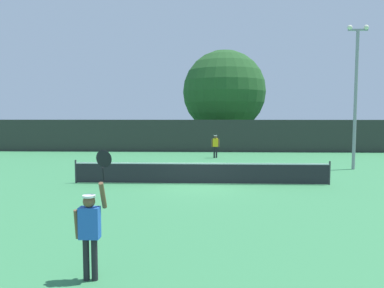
{
  "coord_description": "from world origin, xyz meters",
  "views": [
    {
      "loc": [
        0.23,
        -16.65,
        3.15
      ],
      "look_at": [
        -0.59,
        4.69,
        1.45
      ],
      "focal_mm": 34.6,
      "sensor_mm": 36.0,
      "label": 1
    }
  ],
  "objects": [
    {
      "name": "tennis_net",
      "position": [
        0.0,
        0.0,
        0.51
      ],
      "size": [
        11.63,
        0.08,
        1.07
      ],
      "color": "#232328",
      "rests_on": "ground"
    },
    {
      "name": "player_serving",
      "position": [
        -1.95,
        -9.89,
        1.09
      ],
      "size": [
        0.67,
        0.39,
        2.49
      ],
      "color": "blue",
      "rests_on": "ground"
    },
    {
      "name": "perimeter_fence",
      "position": [
        0.0,
        14.54,
        1.36
      ],
      "size": [
        37.97,
        0.12,
        2.71
      ],
      "primitive_type": "cube",
      "color": "#2D332D",
      "rests_on": "ground"
    },
    {
      "name": "tennis_ball",
      "position": [
        -0.21,
        2.9,
        0.03
      ],
      "size": [
        0.07,
        0.07,
        0.07
      ],
      "primitive_type": "sphere",
      "color": "#CCE033",
      "rests_on": "ground"
    },
    {
      "name": "player_receiving",
      "position": [
        0.9,
        10.14,
        1.01
      ],
      "size": [
        0.57,
        0.24,
        1.65
      ],
      "rotation": [
        0.0,
        0.0,
        3.14
      ],
      "color": "yellow",
      "rests_on": "ground"
    },
    {
      "name": "parked_car_mid",
      "position": [
        6.83,
        19.62,
        0.78
      ],
      "size": [
        2.01,
        4.25,
        1.69
      ],
      "rotation": [
        0.0,
        0.0,
        -0.03
      ],
      "color": "black",
      "rests_on": "ground"
    },
    {
      "name": "light_pole",
      "position": [
        8.72,
        4.84,
        4.64
      ],
      "size": [
        1.18,
        0.28,
        8.16
      ],
      "color": "gray",
      "rests_on": "ground"
    },
    {
      "name": "ground_plane",
      "position": [
        0.0,
        0.0,
        0.0
      ],
      "size": [
        120.0,
        120.0,
        0.0
      ],
      "primitive_type": "plane",
      "color": "#387F4C"
    },
    {
      "name": "large_tree",
      "position": [
        2.0,
        20.26,
        5.38
      ],
      "size": [
        8.15,
        8.15,
        9.46
      ],
      "color": "brown",
      "rests_on": "ground"
    },
    {
      "name": "parked_car_near",
      "position": [
        2.24,
        20.45,
        0.78
      ],
      "size": [
        2.36,
        4.39,
        1.69
      ],
      "rotation": [
        0.0,
        0.0,
        -0.11
      ],
      "color": "black",
      "rests_on": "ground"
    }
  ]
}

